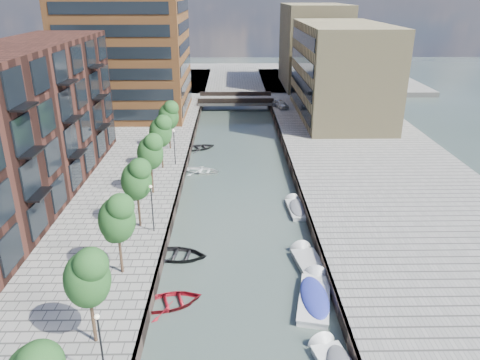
{
  "coord_description": "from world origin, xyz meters",
  "views": [
    {
      "loc": [
        -0.69,
        -10.32,
        19.43
      ],
      "look_at": [
        0.0,
        28.95,
        3.5
      ],
      "focal_mm": 35.0,
      "sensor_mm": 36.0,
      "label": 1
    }
  ],
  "objects_px": {
    "tree_1": "(87,276)",
    "car": "(280,104)",
    "motorboat_3": "(315,295)",
    "motorboat_4": "(296,208)",
    "bridge": "(236,100)",
    "sloop_3": "(202,172)",
    "tree_2": "(117,217)",
    "sloop_2": "(171,305)",
    "sloop_1": "(178,258)",
    "tree_6": "(168,115)",
    "tree_5": "(160,131)",
    "tree_3": "(136,178)",
    "sloop_4": "(200,149)",
    "motorboat_2": "(309,264)",
    "tree_4": "(150,151)"
  },
  "relations": [
    {
      "from": "sloop_2",
      "to": "motorboat_4",
      "type": "height_order",
      "value": "motorboat_4"
    },
    {
      "from": "tree_3",
      "to": "sloop_3",
      "type": "xyz_separation_m",
      "value": [
        4.34,
        15.02,
        -5.31
      ]
    },
    {
      "from": "bridge",
      "to": "tree_2",
      "type": "xyz_separation_m",
      "value": [
        -8.5,
        -54.0,
        3.92
      ]
    },
    {
      "from": "sloop_3",
      "to": "tree_3",
      "type": "bearing_deg",
      "value": 177.8
    },
    {
      "from": "motorboat_2",
      "to": "motorboat_3",
      "type": "bearing_deg",
      "value": -93.47
    },
    {
      "from": "tree_2",
      "to": "tree_6",
      "type": "xyz_separation_m",
      "value": [
        0.0,
        28.0,
        0.0
      ]
    },
    {
      "from": "tree_3",
      "to": "sloop_3",
      "type": "relative_size",
      "value": 1.46
    },
    {
      "from": "bridge",
      "to": "tree_3",
      "type": "relative_size",
      "value": 2.18
    },
    {
      "from": "tree_1",
      "to": "motorboat_4",
      "type": "distance_m",
      "value": 24.01
    },
    {
      "from": "sloop_2",
      "to": "motorboat_4",
      "type": "distance_m",
      "value": 17.66
    },
    {
      "from": "motorboat_3",
      "to": "car",
      "type": "xyz_separation_m",
      "value": [
        2.69,
        51.55,
        1.43
      ]
    },
    {
      "from": "tree_1",
      "to": "car",
      "type": "distance_m",
      "value": 58.92
    },
    {
      "from": "sloop_2",
      "to": "motorboat_3",
      "type": "relative_size",
      "value": 0.72
    },
    {
      "from": "motorboat_3",
      "to": "motorboat_4",
      "type": "bearing_deg",
      "value": 87.82
    },
    {
      "from": "motorboat_3",
      "to": "tree_5",
      "type": "bearing_deg",
      "value": 120.15
    },
    {
      "from": "sloop_1",
      "to": "motorboat_4",
      "type": "bearing_deg",
      "value": -43.01
    },
    {
      "from": "bridge",
      "to": "tree_2",
      "type": "height_order",
      "value": "tree_2"
    },
    {
      "from": "bridge",
      "to": "motorboat_3",
      "type": "relative_size",
      "value": 2.15
    },
    {
      "from": "bridge",
      "to": "sloop_3",
      "type": "xyz_separation_m",
      "value": [
        -4.16,
        -31.98,
        -1.39
      ]
    },
    {
      "from": "bridge",
      "to": "tree_3",
      "type": "height_order",
      "value": "tree_3"
    },
    {
      "from": "motorboat_3",
      "to": "tree_6",
      "type": "bearing_deg",
      "value": 114.0
    },
    {
      "from": "tree_3",
      "to": "motorboat_3",
      "type": "xyz_separation_m",
      "value": [
        13.34,
        -8.97,
        -5.07
      ]
    },
    {
      "from": "sloop_3",
      "to": "motorboat_2",
      "type": "relative_size",
      "value": 0.72
    },
    {
      "from": "sloop_4",
      "to": "tree_6",
      "type": "bearing_deg",
      "value": 102.11
    },
    {
      "from": "sloop_1",
      "to": "bridge",
      "type": "bearing_deg",
      "value": 2.07
    },
    {
      "from": "sloop_3",
      "to": "tree_1",
      "type": "bearing_deg",
      "value": -174.58
    },
    {
      "from": "bridge",
      "to": "motorboat_3",
      "type": "height_order",
      "value": "bridge"
    },
    {
      "from": "tree_5",
      "to": "motorboat_3",
      "type": "distance_m",
      "value": 27.04
    },
    {
      "from": "motorboat_4",
      "to": "tree_6",
      "type": "bearing_deg",
      "value": 130.77
    },
    {
      "from": "bridge",
      "to": "sloop_4",
      "type": "distance_m",
      "value": 23.95
    },
    {
      "from": "tree_5",
      "to": "sloop_4",
      "type": "bearing_deg",
      "value": 69.92
    },
    {
      "from": "sloop_1",
      "to": "sloop_4",
      "type": "distance_m",
      "value": 27.17
    },
    {
      "from": "tree_5",
      "to": "sloop_3",
      "type": "height_order",
      "value": "tree_5"
    },
    {
      "from": "bridge",
      "to": "tree_5",
      "type": "distance_m",
      "value": 34.3
    },
    {
      "from": "sloop_4",
      "to": "motorboat_4",
      "type": "distance_m",
      "value": 21.37
    },
    {
      "from": "car",
      "to": "tree_6",
      "type": "bearing_deg",
      "value": -148.6
    },
    {
      "from": "sloop_1",
      "to": "tree_2",
      "type": "bearing_deg",
      "value": 142.14
    },
    {
      "from": "sloop_3",
      "to": "bridge",
      "type": "bearing_deg",
      "value": 6.54
    },
    {
      "from": "tree_4",
      "to": "sloop_1",
      "type": "distance_m",
      "value": 12.33
    },
    {
      "from": "tree_3",
      "to": "sloop_1",
      "type": "xyz_separation_m",
      "value": [
        3.51,
        -3.56,
        -5.31
      ]
    },
    {
      "from": "tree_6",
      "to": "sloop_2",
      "type": "height_order",
      "value": "tree_6"
    },
    {
      "from": "tree_6",
      "to": "tree_2",
      "type": "bearing_deg",
      "value": -90.0
    },
    {
      "from": "tree_1",
      "to": "motorboat_3",
      "type": "xyz_separation_m",
      "value": [
        13.34,
        5.03,
        -5.07
      ]
    },
    {
      "from": "sloop_2",
      "to": "sloop_4",
      "type": "relative_size",
      "value": 1.02
    },
    {
      "from": "bridge",
      "to": "sloop_3",
      "type": "bearing_deg",
      "value": -97.4
    },
    {
      "from": "sloop_1",
      "to": "motorboat_4",
      "type": "relative_size",
      "value": 1.0
    },
    {
      "from": "tree_1",
      "to": "tree_6",
      "type": "height_order",
      "value": "same"
    },
    {
      "from": "sloop_4",
      "to": "motorboat_2",
      "type": "bearing_deg",
      "value": 175.01
    },
    {
      "from": "bridge",
      "to": "sloop_3",
      "type": "distance_m",
      "value": 32.28
    },
    {
      "from": "bridge",
      "to": "tree_1",
      "type": "bearing_deg",
      "value": -97.93
    }
  ]
}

